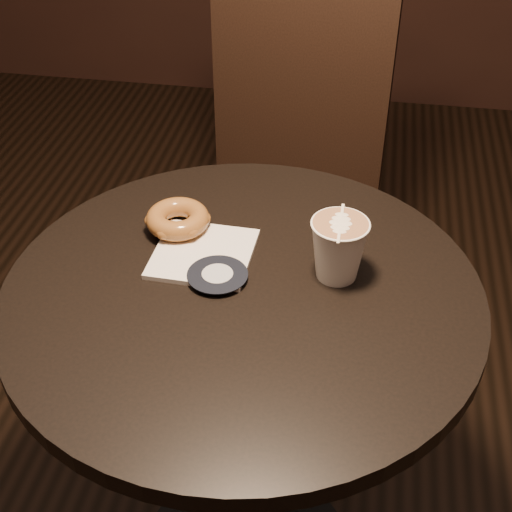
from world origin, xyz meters
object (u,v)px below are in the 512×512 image
Objects in this scene: cafe_table at (244,380)px; chair at (289,162)px; doughnut at (178,219)px; latte_cup at (338,250)px; pastry_bag at (203,254)px.

cafe_table is 0.66m from chair.
chair is at bearing 78.29° from doughnut.
latte_cup is at bearing -70.38° from chair.
latte_cup is (0.13, 0.05, 0.25)m from cafe_table.
cafe_table is 0.73× the size of chair.
pastry_bag is at bearing -45.99° from doughnut.
chair is (-0.01, 0.66, 0.03)m from cafe_table.
doughnut is (-0.05, 0.06, 0.02)m from pastry_bag.
doughnut is (-0.13, 0.12, 0.22)m from cafe_table.
chair is 0.66m from latte_cup.
doughnut is at bearing 165.32° from latte_cup.
chair reaches higher than cafe_table.
pastry_bag is at bearing 139.55° from cafe_table.
pastry_bag reaches higher than cafe_table.
cafe_table is 0.22m from pastry_bag.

